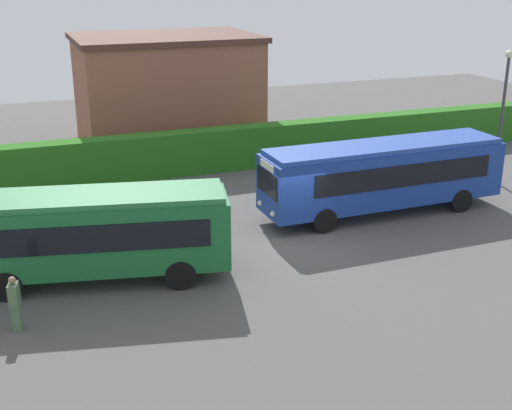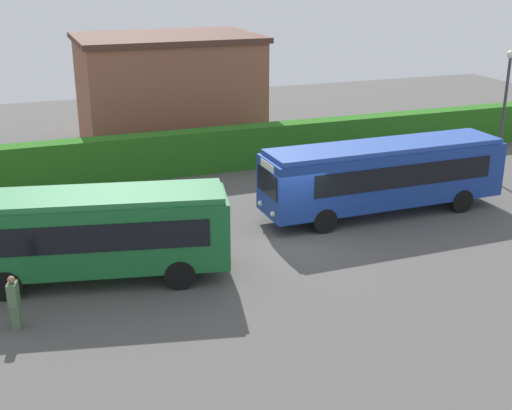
% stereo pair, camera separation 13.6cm
% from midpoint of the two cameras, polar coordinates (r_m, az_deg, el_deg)
% --- Properties ---
extents(ground_plane, '(64.00, 64.00, 0.00)m').
position_cam_midpoint_polar(ground_plane, '(25.93, 3.49, -3.09)').
color(ground_plane, '#514F4C').
extents(bus_green, '(9.06, 4.17, 3.02)m').
position_cam_midpoint_polar(bus_green, '(22.84, -13.58, -2.13)').
color(bus_green, '#19602D').
rests_on(bus_green, ground_plane).
extents(bus_blue, '(10.58, 2.59, 3.02)m').
position_cam_midpoint_polar(bus_blue, '(28.73, 10.46, 2.63)').
color(bus_blue, navy).
rests_on(bus_blue, ground_plane).
extents(person_left, '(0.36, 0.52, 1.67)m').
position_cam_midpoint_polar(person_left, '(20.82, -19.75, -7.68)').
color(person_left, '#4C6B47').
rests_on(person_left, ground_plane).
extents(person_center, '(0.47, 0.46, 1.92)m').
position_cam_midpoint_polar(person_center, '(25.40, -17.13, -1.97)').
color(person_center, '#4C6B47').
rests_on(person_center, ground_plane).
extents(person_right, '(0.55, 0.46, 1.87)m').
position_cam_midpoint_polar(person_right, '(24.66, -5.62, -1.91)').
color(person_right, '#334C8C').
rests_on(person_right, ground_plane).
extents(person_far, '(0.43, 0.51, 1.82)m').
position_cam_midpoint_polar(person_far, '(32.42, 13.83, 2.89)').
color(person_far, '#334C8C').
rests_on(person_far, ground_plane).
extents(hedge_row, '(44.00, 1.12, 2.15)m').
position_cam_midpoint_polar(hedge_row, '(34.55, -3.30, 4.67)').
color(hedge_row, '#266519').
rests_on(hedge_row, ground_plane).
extents(depot_building, '(10.05, 7.34, 6.20)m').
position_cam_midpoint_polar(depot_building, '(39.80, -7.59, 9.55)').
color(depot_building, brown).
rests_on(depot_building, ground_plane).
extents(lamppost, '(0.36, 0.36, 6.28)m').
position_cam_midpoint_polar(lamppost, '(33.86, 19.94, 8.05)').
color(lamppost, '#38383D').
rests_on(lamppost, ground_plane).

